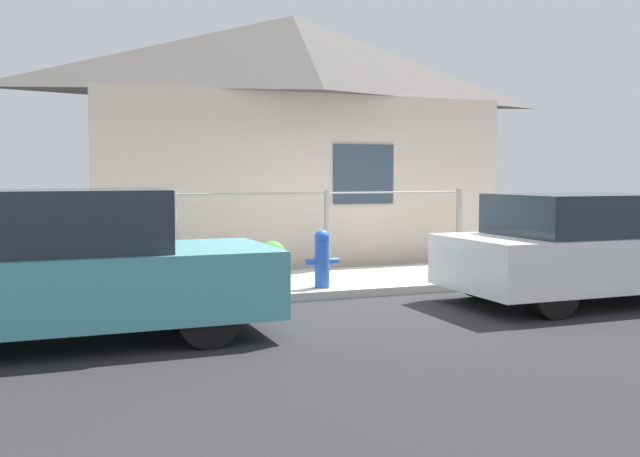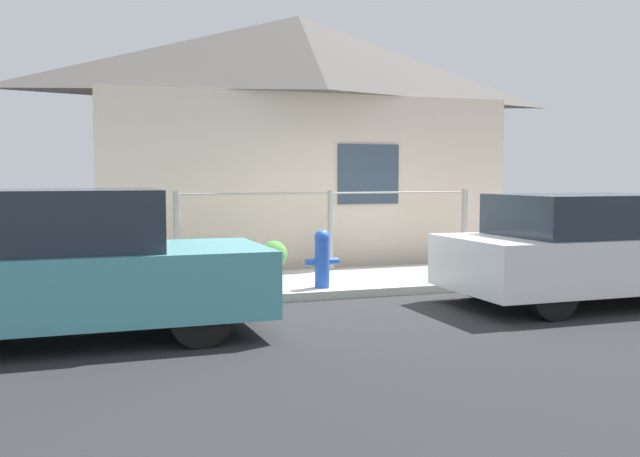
% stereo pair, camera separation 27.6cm
% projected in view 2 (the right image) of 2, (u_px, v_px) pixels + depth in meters
% --- Properties ---
extents(ground_plane, '(60.00, 60.00, 0.00)m').
position_uv_depth(ground_plane, '(383.00, 297.00, 9.38)').
color(ground_plane, '#262628').
extents(sidewalk, '(24.00, 2.15, 0.11)m').
position_uv_depth(sidewalk, '(352.00, 281.00, 10.39)').
color(sidewalk, '#B2AFA8').
rests_on(sidewalk, ground_plane).
extents(house, '(7.43, 2.23, 4.40)m').
position_uv_depth(house, '(300.00, 69.00, 12.50)').
color(house, beige).
rests_on(house, ground_plane).
extents(fence, '(4.90, 0.10, 1.26)m').
position_uv_depth(fence, '(331.00, 226.00, 11.21)').
color(fence, '#999993').
rests_on(fence, sidewalk).
extents(car_left, '(4.02, 1.66, 1.46)m').
position_uv_depth(car_left, '(52.00, 267.00, 6.81)').
color(car_left, teal).
rests_on(car_left, ground_plane).
extents(car_right, '(3.69, 1.70, 1.36)m').
position_uv_depth(car_right, '(590.00, 249.00, 8.86)').
color(car_right, white).
rests_on(car_right, ground_plane).
extents(fire_hydrant, '(0.46, 0.20, 0.77)m').
position_uv_depth(fire_hydrant, '(322.00, 257.00, 9.42)').
color(fire_hydrant, blue).
rests_on(fire_hydrant, sidewalk).
extents(potted_plant_near_hydrant, '(0.40, 0.40, 0.56)m').
position_uv_depth(potted_plant_near_hydrant, '(274.00, 257.00, 10.15)').
color(potted_plant_near_hydrant, brown).
rests_on(potted_plant_near_hydrant, sidewalk).
extents(potted_plant_by_fence, '(0.53, 0.53, 0.61)m').
position_uv_depth(potted_plant_by_fence, '(47.00, 261.00, 9.65)').
color(potted_plant_by_fence, slate).
rests_on(potted_plant_by_fence, sidewalk).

